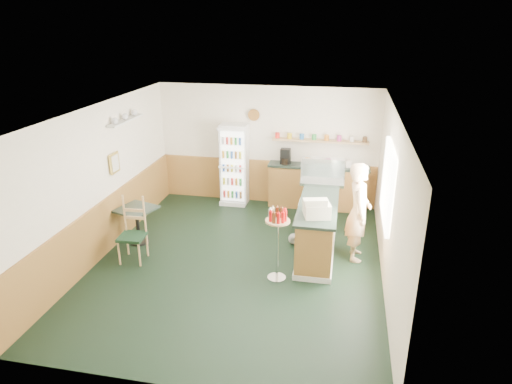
% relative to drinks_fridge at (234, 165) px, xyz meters
% --- Properties ---
extents(ground, '(6.00, 6.00, 0.00)m').
position_rel_drinks_fridge_xyz_m(ground, '(0.72, -2.74, -0.93)').
color(ground, black).
rests_on(ground, ground).
extents(room_envelope, '(5.04, 6.02, 2.72)m').
position_rel_drinks_fridge_xyz_m(room_envelope, '(0.49, -2.01, 0.60)').
color(room_envelope, '#F3E8CF').
rests_on(room_envelope, ground).
extents(service_counter, '(0.68, 3.01, 1.01)m').
position_rel_drinks_fridge_xyz_m(service_counter, '(2.07, -1.67, -0.47)').
color(service_counter, '#A97236').
rests_on(service_counter, ground).
extents(back_counter, '(2.24, 0.42, 1.69)m').
position_rel_drinks_fridge_xyz_m(back_counter, '(1.91, 0.06, -0.38)').
color(back_counter, '#A97236').
rests_on(back_counter, ground).
extents(drinks_fridge, '(0.61, 0.53, 1.86)m').
position_rel_drinks_fridge_xyz_m(drinks_fridge, '(0.00, 0.00, 0.00)').
color(drinks_fridge, white).
rests_on(drinks_fridge, ground).
extents(display_case, '(0.85, 0.45, 0.49)m').
position_rel_drinks_fridge_xyz_m(display_case, '(2.07, -1.11, 0.32)').
color(display_case, silver).
rests_on(display_case, service_counter).
extents(cash_register, '(0.50, 0.52, 0.24)m').
position_rel_drinks_fridge_xyz_m(cash_register, '(2.07, -2.69, 0.20)').
color(cash_register, beige).
rests_on(cash_register, service_counter).
extents(shopkeeper, '(0.47, 0.62, 1.80)m').
position_rel_drinks_fridge_xyz_m(shopkeeper, '(2.77, -2.14, -0.03)').
color(shopkeeper, tan).
rests_on(shopkeeper, ground).
extents(condiment_stand, '(0.40, 0.40, 1.24)m').
position_rel_drinks_fridge_xyz_m(condiment_stand, '(1.48, -3.13, -0.07)').
color(condiment_stand, silver).
rests_on(condiment_stand, ground).
extents(newspaper_rack, '(0.09, 0.45, 0.53)m').
position_rel_drinks_fridge_xyz_m(newspaper_rack, '(1.71, -1.52, -0.43)').
color(newspaper_rack, black).
rests_on(newspaper_rack, ground).
extents(cafe_table, '(0.82, 0.82, 0.72)m').
position_rel_drinks_fridge_xyz_m(cafe_table, '(-1.33, -2.36, -0.42)').
color(cafe_table, black).
rests_on(cafe_table, ground).
extents(cafe_chair, '(0.46, 0.46, 1.17)m').
position_rel_drinks_fridge_xyz_m(cafe_chair, '(-1.12, -2.93, -0.32)').
color(cafe_chair, black).
rests_on(cafe_chair, ground).
extents(dog_doorstop, '(0.21, 0.27, 0.25)m').
position_rel_drinks_fridge_xyz_m(dog_doorstop, '(1.62, -1.86, -0.81)').
color(dog_doorstop, gray).
rests_on(dog_doorstop, ground).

